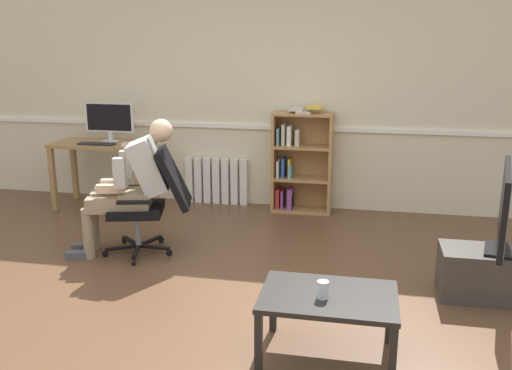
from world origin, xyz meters
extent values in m
plane|color=brown|center=(0.00, 0.00, 0.00)|extent=(18.00, 18.00, 0.00)
cube|color=beige|center=(0.00, 2.65, 1.35)|extent=(12.00, 0.10, 2.70)
cube|color=white|center=(0.00, 2.58, 0.92)|extent=(12.00, 0.03, 0.05)
cube|color=#9E7547|center=(-2.40, 1.91, 0.36)|extent=(0.06, 0.06, 0.72)
cube|color=#9E7547|center=(-1.38, 1.91, 0.36)|extent=(0.06, 0.06, 0.72)
cube|color=#9E7547|center=(-1.38, 2.39, 0.36)|extent=(0.06, 0.06, 0.72)
cube|color=#9E7547|center=(-2.40, 2.39, 0.36)|extent=(0.06, 0.06, 0.72)
cube|color=#9E7547|center=(-1.89, 2.15, 0.74)|extent=(1.11, 0.56, 0.04)
cube|color=silver|center=(-1.82, 2.21, 0.76)|extent=(0.18, 0.14, 0.01)
cube|color=silver|center=(-1.82, 2.23, 0.82)|extent=(0.04, 0.02, 0.10)
cube|color=silver|center=(-1.82, 2.23, 1.03)|extent=(0.57, 0.02, 0.33)
cube|color=black|center=(-1.82, 2.22, 1.03)|extent=(0.53, 0.00, 0.30)
cube|color=black|center=(-1.89, 2.01, 0.77)|extent=(0.41, 0.12, 0.02)
cube|color=white|center=(-1.56, 2.03, 0.77)|extent=(0.06, 0.10, 0.03)
cube|color=#AD7F4C|center=(0.04, 2.42, 0.56)|extent=(0.03, 0.28, 1.12)
cube|color=#AD7F4C|center=(0.67, 2.42, 0.56)|extent=(0.03, 0.28, 1.12)
cube|color=#AD7F4C|center=(0.36, 2.56, 0.56)|extent=(0.63, 0.02, 1.12)
cube|color=#AD7F4C|center=(0.36, 2.42, 0.01)|extent=(0.60, 0.28, 0.03)
cube|color=#AD7F4C|center=(0.36, 2.42, 0.38)|extent=(0.60, 0.28, 0.03)
cube|color=#AD7F4C|center=(0.36, 2.42, 0.74)|extent=(0.60, 0.28, 0.03)
cube|color=#AD7F4C|center=(0.36, 2.42, 1.10)|extent=(0.60, 0.28, 0.03)
cube|color=red|center=(0.09, 2.43, 0.14)|extent=(0.04, 0.19, 0.22)
cube|color=white|center=(0.09, 2.43, 0.48)|extent=(0.03, 0.19, 0.19)
cube|color=#6699A3|center=(0.09, 2.42, 0.85)|extent=(0.03, 0.19, 0.19)
cube|color=#89428E|center=(0.14, 2.43, 0.13)|extent=(0.02, 0.19, 0.21)
cube|color=#2D519E|center=(0.15, 2.42, 0.50)|extent=(0.03, 0.19, 0.22)
cube|color=beige|center=(0.15, 2.43, 0.87)|extent=(0.04, 0.19, 0.24)
cube|color=#89428E|center=(0.23, 2.41, 0.14)|extent=(0.05, 0.19, 0.23)
cube|color=gold|center=(0.22, 2.43, 0.50)|extent=(0.02, 0.19, 0.21)
cube|color=white|center=(0.21, 2.43, 0.86)|extent=(0.05, 0.19, 0.22)
cube|color=black|center=(0.24, 2.43, 0.11)|extent=(0.04, 0.19, 0.16)
cube|color=#6699A3|center=(0.23, 2.41, 0.47)|extent=(0.03, 0.19, 0.15)
cube|color=beige|center=(0.30, 2.43, 0.84)|extent=(0.04, 0.19, 0.18)
cube|color=beige|center=(0.37, 2.40, 1.13)|extent=(0.16, 0.22, 0.02)
cube|color=beige|center=(0.28, 2.43, 1.15)|extent=(0.16, 0.22, 0.02)
cube|color=gold|center=(0.48, 2.43, 1.18)|extent=(0.16, 0.22, 0.02)
cube|color=white|center=(-1.00, 2.54, 0.27)|extent=(0.08, 0.08, 0.54)
cube|color=white|center=(-0.89, 2.54, 0.27)|extent=(0.08, 0.08, 0.54)
cube|color=white|center=(-0.78, 2.54, 0.27)|extent=(0.08, 0.08, 0.54)
cube|color=white|center=(-0.67, 2.54, 0.27)|extent=(0.08, 0.08, 0.54)
cube|color=white|center=(-0.56, 2.54, 0.27)|extent=(0.08, 0.08, 0.54)
cube|color=white|center=(-0.45, 2.54, 0.27)|extent=(0.08, 0.08, 0.54)
cube|color=white|center=(-0.34, 2.54, 0.27)|extent=(0.08, 0.08, 0.54)
cube|color=black|center=(-0.91, 0.72, 0.07)|extent=(0.11, 0.30, 0.02)
cylinder|color=black|center=(-0.87, 0.57, 0.03)|extent=(0.04, 0.06, 0.06)
cube|color=black|center=(-0.80, 0.85, 0.07)|extent=(0.30, 0.05, 0.02)
cylinder|color=black|center=(-0.65, 0.84, 0.03)|extent=(0.06, 0.03, 0.06)
cube|color=black|center=(-0.89, 1.00, 0.07)|extent=(0.14, 0.29, 0.02)
cylinder|color=black|center=(-0.84, 1.14, 0.03)|extent=(0.04, 0.06, 0.06)
cube|color=black|center=(-1.06, 0.96, 0.07)|extent=(0.25, 0.22, 0.02)
cylinder|color=black|center=(-1.18, 1.05, 0.03)|extent=(0.06, 0.05, 0.06)
cube|color=black|center=(-1.07, 0.78, 0.07)|extent=(0.27, 0.19, 0.02)
cylinder|color=black|center=(-1.20, 0.70, 0.03)|extent=(0.06, 0.05, 0.06)
cylinder|color=gray|center=(-0.95, 0.86, 0.23)|extent=(0.05, 0.05, 0.30)
cube|color=black|center=(-0.95, 0.86, 0.41)|extent=(0.56, 0.56, 0.07)
cube|color=black|center=(-0.61, 0.95, 0.70)|extent=(0.38, 0.49, 0.54)
cube|color=black|center=(-0.99, 1.12, 0.56)|extent=(0.28, 0.11, 0.03)
cube|color=black|center=(-0.86, 0.61, 0.56)|extent=(0.28, 0.11, 0.03)
cube|color=#937F60|center=(-0.95, 0.86, 0.52)|extent=(0.34, 0.39, 0.14)
cube|color=#B2B2AD|center=(-0.82, 0.89, 0.81)|extent=(0.43, 0.42, 0.52)
sphere|color=beige|center=(-0.70, 0.92, 1.13)|extent=(0.20, 0.20, 0.20)
cube|color=white|center=(-1.22, 0.79, 0.62)|extent=(0.15, 0.07, 0.02)
cube|color=#937F60|center=(-1.17, 0.91, 0.49)|extent=(0.44, 0.23, 0.13)
cylinder|color=#937F60|center=(-1.38, 0.85, 0.23)|extent=(0.10, 0.10, 0.46)
cube|color=#4C4C51|center=(-1.47, 0.83, 0.03)|extent=(0.24, 0.14, 0.06)
cube|color=#937F60|center=(-1.12, 0.71, 0.49)|extent=(0.44, 0.23, 0.13)
cylinder|color=#937F60|center=(-1.33, 0.66, 0.23)|extent=(0.10, 0.10, 0.46)
cube|color=#4C4C51|center=(-1.42, 0.64, 0.03)|extent=(0.24, 0.14, 0.06)
cube|color=#B2B2AD|center=(-1.08, 0.99, 0.79)|extent=(0.12, 0.10, 0.26)
cube|color=beige|center=(-1.16, 0.90, 0.64)|extent=(0.25, 0.13, 0.07)
cube|color=#B2B2AD|center=(-1.00, 0.68, 0.79)|extent=(0.12, 0.10, 0.26)
cube|color=beige|center=(-1.12, 0.72, 0.64)|extent=(0.25, 0.13, 0.07)
cube|color=#3D3833|center=(2.05, 0.53, 0.19)|extent=(0.82, 0.40, 0.38)
cube|color=black|center=(2.05, 0.53, 0.39)|extent=(0.26, 0.35, 0.02)
cylinder|color=black|center=(2.05, 0.53, 0.42)|extent=(0.04, 0.04, 0.05)
cube|color=black|center=(2.05, 0.53, 0.73)|extent=(0.24, 0.94, 0.56)
cube|color=#B7D1F9|center=(2.07, 0.52, 0.73)|extent=(0.19, 0.87, 0.52)
cube|color=black|center=(0.49, -0.79, 0.19)|extent=(0.04, 0.04, 0.39)
cube|color=black|center=(1.25, -0.79, 0.19)|extent=(0.04, 0.04, 0.39)
cube|color=black|center=(1.25, -0.28, 0.19)|extent=(0.04, 0.04, 0.39)
cube|color=black|center=(0.49, -0.28, 0.19)|extent=(0.04, 0.04, 0.39)
cube|color=black|center=(0.87, -0.53, 0.40)|extent=(0.82, 0.57, 0.03)
cylinder|color=silver|center=(0.84, -0.59, 0.47)|extent=(0.07, 0.07, 0.11)
camera|label=1|loc=(1.05, -3.63, 1.91)|focal=39.27mm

